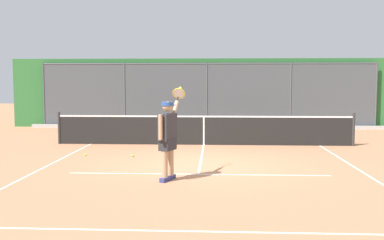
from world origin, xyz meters
TOP-DOWN VIEW (x-y plane):
  - ground_plane at (0.00, 0.00)m, footprint 60.00×60.00m
  - court_line_markings at (0.00, 1.33)m, footprint 7.58×8.52m
  - fence_backdrop at (-0.00, -9.56)m, footprint 17.75×1.37m
  - tennis_net at (0.00, -3.64)m, footprint 9.74×0.09m
  - tennis_player at (0.62, 1.66)m, footprint 0.51×1.38m
  - tennis_ball_near_net at (1.92, -1.25)m, footprint 0.07×0.07m
  - tennis_ball_mid_court at (3.25, -1.26)m, footprint 0.07×0.07m

SIDE VIEW (x-z plane):
  - ground_plane at x=0.00m, z-range 0.00..0.00m
  - court_line_markings at x=0.00m, z-range 0.00..0.01m
  - tennis_ball_near_net at x=1.92m, z-range 0.00..0.07m
  - tennis_ball_mid_court at x=3.25m, z-range 0.00..0.07m
  - tennis_net at x=0.00m, z-range -0.04..1.03m
  - tennis_player at x=0.62m, z-range 0.00..1.95m
  - fence_backdrop at x=0.00m, z-range -0.01..3.09m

